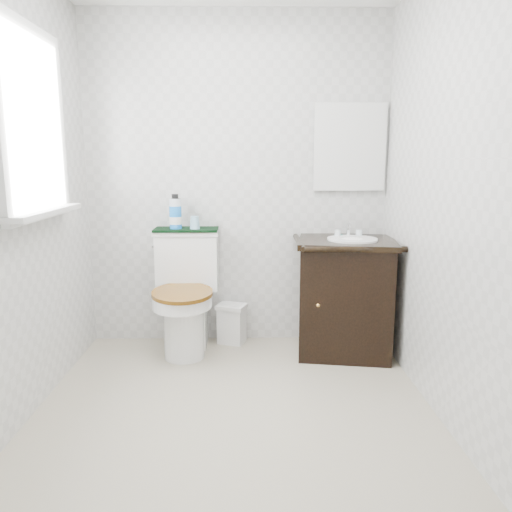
{
  "coord_description": "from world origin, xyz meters",
  "views": [
    {
      "loc": [
        0.07,
        -2.49,
        1.36
      ],
      "look_at": [
        0.13,
        0.75,
        0.74
      ],
      "focal_mm": 35.0,
      "sensor_mm": 36.0,
      "label": 1
    }
  ],
  "objects_px": {
    "cup": "(195,223)",
    "mouthwash_bottle": "(175,213)",
    "toilet": "(186,300)",
    "trash_bin": "(232,323)",
    "vanity": "(345,294)"
  },
  "relations": [
    {
      "from": "toilet",
      "to": "trash_bin",
      "type": "height_order",
      "value": "toilet"
    },
    {
      "from": "trash_bin",
      "to": "cup",
      "type": "height_order",
      "value": "cup"
    },
    {
      "from": "cup",
      "to": "mouthwash_bottle",
      "type": "bearing_deg",
      "value": 173.44
    },
    {
      "from": "trash_bin",
      "to": "toilet",
      "type": "bearing_deg",
      "value": -157.25
    },
    {
      "from": "cup",
      "to": "vanity",
      "type": "bearing_deg",
      "value": -7.95
    },
    {
      "from": "vanity",
      "to": "trash_bin",
      "type": "relative_size",
      "value": 3.09
    },
    {
      "from": "toilet",
      "to": "vanity",
      "type": "xyz_separation_m",
      "value": [
        1.13,
        -0.06,
        0.06
      ]
    },
    {
      "from": "mouthwash_bottle",
      "to": "trash_bin",
      "type": "bearing_deg",
      "value": 4.61
    },
    {
      "from": "vanity",
      "to": "toilet",
      "type": "bearing_deg",
      "value": 176.91
    },
    {
      "from": "mouthwash_bottle",
      "to": "cup",
      "type": "relative_size",
      "value": 2.72
    },
    {
      "from": "toilet",
      "to": "mouthwash_bottle",
      "type": "relative_size",
      "value": 3.46
    },
    {
      "from": "trash_bin",
      "to": "mouthwash_bottle",
      "type": "xyz_separation_m",
      "value": [
        -0.39,
        -0.03,
        0.84
      ]
    },
    {
      "from": "vanity",
      "to": "trash_bin",
      "type": "bearing_deg",
      "value": 166.38
    },
    {
      "from": "toilet",
      "to": "vanity",
      "type": "height_order",
      "value": "vanity"
    },
    {
      "from": "mouthwash_bottle",
      "to": "cup",
      "type": "distance_m",
      "value": 0.15
    }
  ]
}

